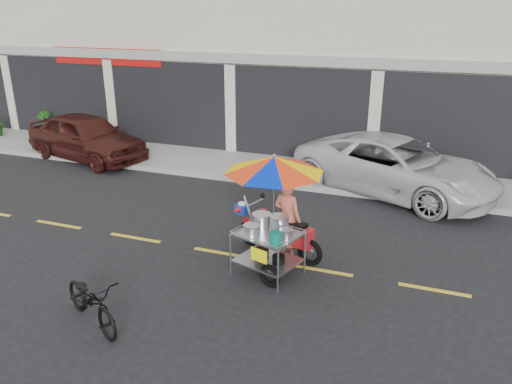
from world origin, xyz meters
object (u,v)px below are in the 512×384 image
(maroon_sedan, at_px, (86,137))
(food_vendor_rig, at_px, (277,196))
(near_bicycle, at_px, (91,301))
(white_pickup, at_px, (395,166))

(maroon_sedan, xyz_separation_m, food_vendor_rig, (7.81, -4.64, 0.70))
(near_bicycle, bearing_deg, food_vendor_rig, -10.41)
(maroon_sedan, relative_size, near_bicycle, 2.75)
(white_pickup, bearing_deg, food_vendor_rig, -176.23)
(near_bicycle, height_order, food_vendor_rig, food_vendor_rig)
(near_bicycle, relative_size, food_vendor_rig, 0.68)
(maroon_sedan, bearing_deg, white_pickup, -74.41)
(maroon_sedan, bearing_deg, food_vendor_rig, -106.44)
(food_vendor_rig, bearing_deg, white_pickup, 88.49)
(white_pickup, bearing_deg, near_bicycle, 176.15)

